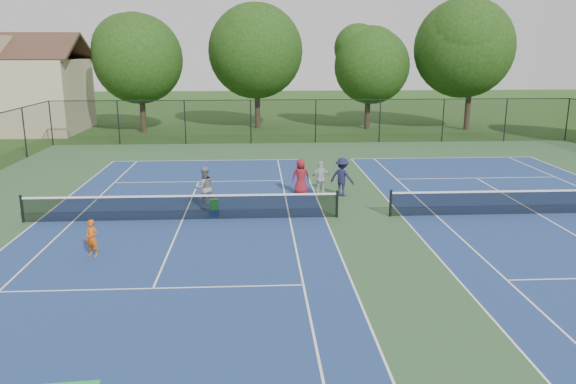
{
  "coord_description": "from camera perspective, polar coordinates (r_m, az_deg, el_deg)",
  "views": [
    {
      "loc": [
        -4.13,
        -20.75,
        6.32
      ],
      "look_at": [
        -3.01,
        -1.0,
        1.3
      ],
      "focal_mm": 35.0,
      "sensor_mm": 36.0,
      "label": 1
    }
  ],
  "objects": [
    {
      "name": "ground",
      "position": [
        22.08,
        7.67,
        -2.52
      ],
      "size": [
        140.0,
        140.0,
        0.0
      ],
      "primitive_type": "plane",
      "color": "#234716",
      "rests_on": "ground"
    },
    {
      "name": "court_pad",
      "position": [
        22.08,
        7.67,
        -2.51
      ],
      "size": [
        36.0,
        36.0,
        0.01
      ],
      "primitive_type": "cube",
      "color": "#315530",
      "rests_on": "ground"
    },
    {
      "name": "tennis_court_left",
      "position": [
        21.85,
        -10.68,
        -2.56
      ],
      "size": [
        12.0,
        23.83,
        1.07
      ],
      "color": "navy",
      "rests_on": "ground"
    },
    {
      "name": "tennis_court_right",
      "position": [
        24.36,
        24.08,
        -1.83
      ],
      "size": [
        12.0,
        23.83,
        1.07
      ],
      "color": "navy",
      "rests_on": "ground"
    },
    {
      "name": "perimeter_fence",
      "position": [
        21.68,
        7.81,
        1.53
      ],
      "size": [
        36.08,
        36.08,
        3.02
      ],
      "color": "black",
      "rests_on": "ground"
    },
    {
      "name": "tree_back_a",
      "position": [
        45.62,
        -14.88,
        13.43
      ],
      "size": [
        6.8,
        6.8,
        9.15
      ],
      "color": "#2D2116",
      "rests_on": "ground"
    },
    {
      "name": "tree_back_b",
      "position": [
        46.75,
        -3.2,
        14.56
      ],
      "size": [
        7.6,
        7.6,
        10.03
      ],
      "color": "#2D2116",
      "rests_on": "ground"
    },
    {
      "name": "tree_back_c",
      "position": [
        46.66,
        8.24,
        13.07
      ],
      "size": [
        6.0,
        6.0,
        8.4
      ],
      "color": "#2D2116",
      "rests_on": "ground"
    },
    {
      "name": "tree_back_d",
      "position": [
        47.92,
        18.26,
        14.15
      ],
      "size": [
        7.8,
        7.8,
        10.37
      ],
      "color": "#2D2116",
      "rests_on": "ground"
    },
    {
      "name": "clapboard_house",
      "position": [
        49.59,
        -25.96,
        9.1
      ],
      "size": [
        10.8,
        8.1,
        7.65
      ],
      "color": "tan",
      "rests_on": "ground"
    },
    {
      "name": "child_player",
      "position": [
        18.67,
        -19.29,
        -4.45
      ],
      "size": [
        0.51,
        0.43,
        1.19
      ],
      "primitive_type": "imported",
      "rotation": [
        0.0,
        0.0,
        -0.4
      ],
      "color": "#D9550E",
      "rests_on": "ground"
    },
    {
      "name": "instructor",
      "position": [
        23.13,
        -8.49,
        0.45
      ],
      "size": [
        1.03,
        0.93,
        1.74
      ],
      "primitive_type": "imported",
      "rotation": [
        0.0,
        0.0,
        3.54
      ],
      "color": "gray",
      "rests_on": "ground"
    },
    {
      "name": "bystander_a",
      "position": [
        24.88,
        3.36,
        1.37
      ],
      "size": [
        0.98,
        0.53,
        1.58
      ],
      "primitive_type": "imported",
      "rotation": [
        0.0,
        0.0,
        3.31
      ],
      "color": "silver",
      "rests_on": "ground"
    },
    {
      "name": "bystander_b",
      "position": [
        24.94,
        5.52,
        1.53
      ],
      "size": [
        1.28,
        1.14,
        1.72
      ],
      "primitive_type": "imported",
      "rotation": [
        0.0,
        0.0,
        2.56
      ],
      "color": "#1B1A3A",
      "rests_on": "ground"
    },
    {
      "name": "bystander_c",
      "position": [
        25.1,
        1.31,
        1.56
      ],
      "size": [
        0.8,
        0.52,
        1.63
      ],
      "primitive_type": "imported",
      "rotation": [
        0.0,
        0.0,
        3.15
      ],
      "color": "maroon",
      "rests_on": "ground"
    },
    {
      "name": "ball_crate",
      "position": [
        22.16,
        -7.51,
        -2.08
      ],
      "size": [
        0.38,
        0.33,
        0.28
      ],
      "primitive_type": "cube",
      "rotation": [
        0.0,
        0.0,
        0.03
      ],
      "color": "navy",
      "rests_on": "ground"
    },
    {
      "name": "ball_hopper",
      "position": [
        22.07,
        -7.54,
        -1.24
      ],
      "size": [
        0.37,
        0.31,
        0.39
      ],
      "primitive_type": "cube",
      "rotation": [
        0.0,
        0.0,
        0.1
      ],
      "color": "green",
      "rests_on": "ball_crate"
    }
  ]
}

